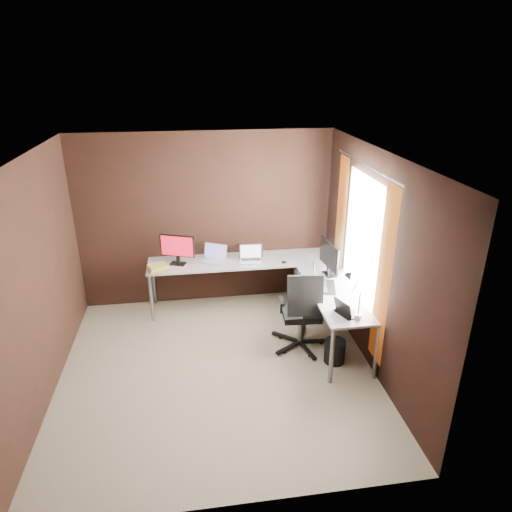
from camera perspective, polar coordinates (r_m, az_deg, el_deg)
The scene contains 15 objects.
room at distance 4.97m, azimuth -1.41°, elevation -1.35°, with size 3.60×3.60×2.50m.
desk at distance 6.16m, azimuth 2.14°, elevation -2.44°, with size 2.65×2.25×0.73m.
drawer_pedestal at distance 6.55m, azimuth 6.98°, elevation -4.67°, with size 0.42×0.50×0.60m, color silver.
monitor_left at distance 6.38m, azimuth -9.81°, elevation 1.01°, with size 0.46×0.22×0.42m.
monitor_right at distance 6.02m, azimuth 9.16°, elevation -0.09°, with size 0.16×0.56×0.46m.
laptop_white at distance 6.49m, azimuth -5.26°, elevation -0.16°, with size 0.42×0.37×0.23m.
laptop_silver at distance 6.47m, azimuth -0.63°, elevation -0.15°, with size 0.35×0.26×0.22m.
laptop_black_big at distance 5.76m, azimuth 8.09°, elevation -3.38°, with size 0.37×0.46×0.27m.
laptop_black_small at distance 5.22m, azimuth 11.12°, elevation -6.74°, with size 0.28×0.32×0.18m.
book_stack at distance 6.29m, azimuth -12.11°, elevation -1.49°, with size 0.31×0.28×0.09m.
mouse_left at distance 6.29m, azimuth -11.17°, elevation -1.65°, with size 0.08×0.05×0.03m, color black.
mouse_corner at distance 6.40m, azimuth 3.58°, elevation -0.76°, with size 0.09×0.06×0.03m, color black.
desk_lamp at distance 5.05m, azimuth 11.99°, elevation -4.19°, with size 0.18×0.21×0.52m.
office_chair at distance 5.77m, azimuth 5.66°, elevation -8.57°, with size 0.60×0.60×1.07m.
wastebasket at distance 5.65m, azimuth 9.81°, elevation -11.65°, with size 0.25×0.25×0.29m, color black.
Camera 1 is at (-0.20, -4.42, 3.33)m, focal length 32.00 mm.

